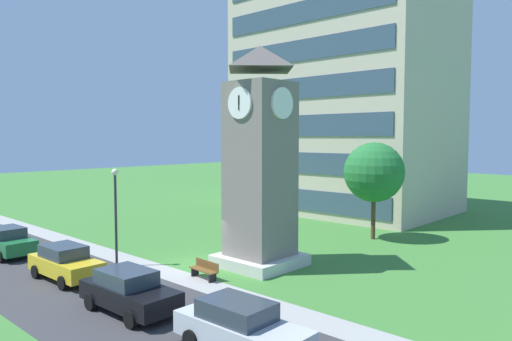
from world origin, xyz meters
TOP-DOWN VIEW (x-y plane):
  - ground_plane at (0.00, 0.00)m, footprint 160.00×160.00m
  - street_asphalt at (0.00, -6.59)m, footprint 120.00×7.20m
  - kerb_strip at (0.00, -2.19)m, footprint 120.00×1.60m
  - office_building at (-5.35, 22.80)m, footprint 18.46×13.59m
  - clock_tower at (2.47, 2.15)m, footprint 4.00×4.00m
  - park_bench at (2.11, -1.52)m, footprint 1.83×0.61m
  - street_lamp at (-3.16, -3.25)m, footprint 0.36×0.36m
  - tree_by_building at (3.56, 12.48)m, footprint 4.10×4.10m
  - parked_car_green at (-9.83, -6.45)m, footprint 4.14×2.10m
  - parked_car_yellow at (-2.75, -6.29)m, footprint 4.51×2.06m
  - parked_car_black at (3.34, -6.55)m, footprint 4.61×2.15m
  - parked_car_silver at (9.16, -6.08)m, footprint 4.79×2.09m

SIDE VIEW (x-z plane):
  - ground_plane at x=0.00m, z-range 0.00..0.00m
  - kerb_strip at x=0.00m, z-range 0.00..0.01m
  - street_asphalt at x=0.00m, z-range 0.00..0.01m
  - park_bench at x=2.11m, z-range 0.02..0.90m
  - parked_car_green at x=-9.83m, z-range 0.01..1.70m
  - parked_car_yellow at x=-2.75m, z-range 0.02..1.71m
  - parked_car_black at x=3.34m, z-range 0.02..1.71m
  - parked_car_silver at x=9.16m, z-range 0.02..1.71m
  - street_lamp at x=-3.16m, z-range 0.68..5.99m
  - tree_by_building at x=3.56m, z-range 1.27..7.94m
  - clock_tower at x=2.47m, z-range -0.58..11.26m
  - office_building at x=-5.35m, z-range 0.00..22.40m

